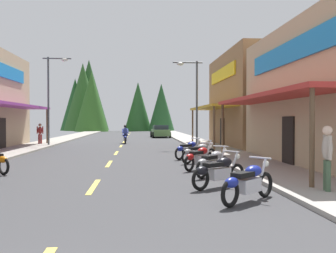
{
  "coord_description": "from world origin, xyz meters",
  "views": [
    {
      "loc": [
        1.3,
        -2.34,
        1.94
      ],
      "look_at": [
        4.09,
        31.36,
        1.36
      ],
      "focal_mm": 38.45,
      "sensor_mm": 36.0,
      "label": 1
    }
  ],
  "objects_px": {
    "streetlamp_left": "(52,89)",
    "motorcycle_parked_right_1": "(219,171)",
    "motorcycle_parked_right_0": "(248,182)",
    "rider_cruising_lead": "(125,136)",
    "parked_car_curbside": "(160,131)",
    "motorcycle_parked_right_5": "(189,149)",
    "streetlamp_right": "(192,91)",
    "pedestrian_browsing": "(40,133)",
    "motorcycle_parked_right_3": "(200,157)",
    "motorcycle_parked_right_4": "(199,152)",
    "pedestrian_by_shop": "(327,155)",
    "motorcycle_parked_right_2": "(213,162)"
  },
  "relations": [
    {
      "from": "streetlamp_left",
      "to": "motorcycle_parked_right_1",
      "type": "relative_size",
      "value": 3.64
    },
    {
      "from": "motorcycle_parked_right_0",
      "to": "rider_cruising_lead",
      "type": "xyz_separation_m",
      "value": [
        -3.68,
        22.05,
        0.17
      ]
    },
    {
      "from": "parked_car_curbside",
      "to": "motorcycle_parked_right_5",
      "type": "bearing_deg",
      "value": 177.71
    },
    {
      "from": "streetlamp_left",
      "to": "motorcycle_parked_right_5",
      "type": "height_order",
      "value": "streetlamp_left"
    },
    {
      "from": "streetlamp_right",
      "to": "parked_car_curbside",
      "type": "relative_size",
      "value": 1.4
    },
    {
      "from": "pedestrian_browsing",
      "to": "parked_car_curbside",
      "type": "xyz_separation_m",
      "value": [
        10.16,
        12.26,
        -0.3
      ]
    },
    {
      "from": "motorcycle_parked_right_3",
      "to": "motorcycle_parked_right_1",
      "type": "bearing_deg",
      "value": -139.34
    },
    {
      "from": "motorcycle_parked_right_4",
      "to": "rider_cruising_lead",
      "type": "height_order",
      "value": "rider_cruising_lead"
    },
    {
      "from": "motorcycle_parked_right_4",
      "to": "motorcycle_parked_right_1",
      "type": "bearing_deg",
      "value": -128.68
    },
    {
      "from": "streetlamp_right",
      "to": "motorcycle_parked_right_1",
      "type": "distance_m",
      "value": 15.37
    },
    {
      "from": "motorcycle_parked_right_3",
      "to": "pedestrian_by_shop",
      "type": "relative_size",
      "value": 0.92
    },
    {
      "from": "streetlamp_left",
      "to": "motorcycle_parked_right_3",
      "type": "distance_m",
      "value": 16.63
    },
    {
      "from": "motorcycle_parked_right_2",
      "to": "pedestrian_by_shop",
      "type": "xyz_separation_m",
      "value": [
        2.28,
        -3.35,
        0.56
      ]
    },
    {
      "from": "streetlamp_left",
      "to": "motorcycle_parked_right_4",
      "type": "distance_m",
      "value": 15.13
    },
    {
      "from": "motorcycle_parked_right_0",
      "to": "motorcycle_parked_right_2",
      "type": "height_order",
      "value": "same"
    },
    {
      "from": "streetlamp_left",
      "to": "streetlamp_right",
      "type": "height_order",
      "value": "streetlamp_left"
    },
    {
      "from": "streetlamp_right",
      "to": "pedestrian_by_shop",
      "type": "distance_m",
      "value": 16.48
    },
    {
      "from": "motorcycle_parked_right_0",
      "to": "rider_cruising_lead",
      "type": "bearing_deg",
      "value": 59.28
    },
    {
      "from": "motorcycle_parked_right_5",
      "to": "pedestrian_by_shop",
      "type": "xyz_separation_m",
      "value": [
        2.32,
        -9.0,
        0.56
      ]
    },
    {
      "from": "motorcycle_parked_right_1",
      "to": "motorcycle_parked_right_3",
      "type": "xyz_separation_m",
      "value": [
        0.09,
        3.81,
        0.0
      ]
    },
    {
      "from": "pedestrian_by_shop",
      "to": "streetlamp_left",
      "type": "bearing_deg",
      "value": 133.82
    },
    {
      "from": "streetlamp_right",
      "to": "pedestrian_browsing",
      "type": "bearing_deg",
      "value": 162.04
    },
    {
      "from": "motorcycle_parked_right_5",
      "to": "pedestrian_browsing",
      "type": "distance_m",
      "value": 14.92
    },
    {
      "from": "motorcycle_parked_right_2",
      "to": "motorcycle_parked_right_1",
      "type": "bearing_deg",
      "value": -144.32
    },
    {
      "from": "streetlamp_left",
      "to": "motorcycle_parked_right_3",
      "type": "relative_size",
      "value": 4.03
    },
    {
      "from": "motorcycle_parked_right_1",
      "to": "pedestrian_by_shop",
      "type": "bearing_deg",
      "value": -60.68
    },
    {
      "from": "motorcycle_parked_right_3",
      "to": "motorcycle_parked_right_4",
      "type": "xyz_separation_m",
      "value": [
        0.33,
        2.14,
        0.0
      ]
    },
    {
      "from": "pedestrian_by_shop",
      "to": "parked_car_curbside",
      "type": "distance_m",
      "value": 32.24
    },
    {
      "from": "rider_cruising_lead",
      "to": "pedestrian_by_shop",
      "type": "height_order",
      "value": "pedestrian_by_shop"
    },
    {
      "from": "motorcycle_parked_right_0",
      "to": "motorcycle_parked_right_2",
      "type": "xyz_separation_m",
      "value": [
        -0.01,
        3.95,
        0.0
      ]
    },
    {
      "from": "streetlamp_left",
      "to": "pedestrian_browsing",
      "type": "distance_m",
      "value": 3.74
    },
    {
      "from": "streetlamp_right",
      "to": "motorcycle_parked_right_0",
      "type": "bearing_deg",
      "value": -94.1
    },
    {
      "from": "streetlamp_left",
      "to": "pedestrian_browsing",
      "type": "bearing_deg",
      "value": 135.78
    },
    {
      "from": "parked_car_curbside",
      "to": "motorcycle_parked_right_4",
      "type": "bearing_deg",
      "value": 178.18
    },
    {
      "from": "streetlamp_left",
      "to": "motorcycle_parked_right_0",
      "type": "bearing_deg",
      "value": -64.99
    },
    {
      "from": "motorcycle_parked_right_5",
      "to": "motorcycle_parked_right_1",
      "type": "bearing_deg",
      "value": -133.63
    },
    {
      "from": "parked_car_curbside",
      "to": "pedestrian_browsing",
      "type": "bearing_deg",
      "value": 137.99
    },
    {
      "from": "motorcycle_parked_right_1",
      "to": "motorcycle_parked_right_4",
      "type": "xyz_separation_m",
      "value": [
        0.43,
        5.95,
        0.0
      ]
    },
    {
      "from": "motorcycle_parked_right_2",
      "to": "motorcycle_parked_right_5",
      "type": "distance_m",
      "value": 5.65
    },
    {
      "from": "pedestrian_browsing",
      "to": "motorcycle_parked_right_5",
      "type": "bearing_deg",
      "value": 60.29
    },
    {
      "from": "rider_cruising_lead",
      "to": "parked_car_curbside",
      "type": "xyz_separation_m",
      "value": [
        3.61,
        10.69,
        0.03
      ]
    },
    {
      "from": "motorcycle_parked_right_1",
      "to": "motorcycle_parked_right_5",
      "type": "xyz_separation_m",
      "value": [
        0.22,
        7.71,
        0.0
      ]
    },
    {
      "from": "motorcycle_parked_right_0",
      "to": "motorcycle_parked_right_5",
      "type": "xyz_separation_m",
      "value": [
        -0.05,
        9.6,
        0.0
      ]
    },
    {
      "from": "streetlamp_left",
      "to": "motorcycle_parked_right_5",
      "type": "xyz_separation_m",
      "value": [
        8.94,
        -9.68,
        -3.81
      ]
    },
    {
      "from": "motorcycle_parked_right_4",
      "to": "motorcycle_parked_right_3",
      "type": "bearing_deg",
      "value": -133.44
    },
    {
      "from": "motorcycle_parked_right_0",
      "to": "pedestrian_browsing",
      "type": "bearing_deg",
      "value": 76.35
    },
    {
      "from": "motorcycle_parked_right_0",
      "to": "motorcycle_parked_right_3",
      "type": "distance_m",
      "value": 5.7
    },
    {
      "from": "streetlamp_left",
      "to": "motorcycle_parked_right_2",
      "type": "relative_size",
      "value": 4.09
    },
    {
      "from": "motorcycle_parked_right_4",
      "to": "motorcycle_parked_right_5",
      "type": "bearing_deg",
      "value": 62.06
    },
    {
      "from": "motorcycle_parked_right_0",
      "to": "parked_car_curbside",
      "type": "bearing_deg",
      "value": 49.93
    }
  ]
}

